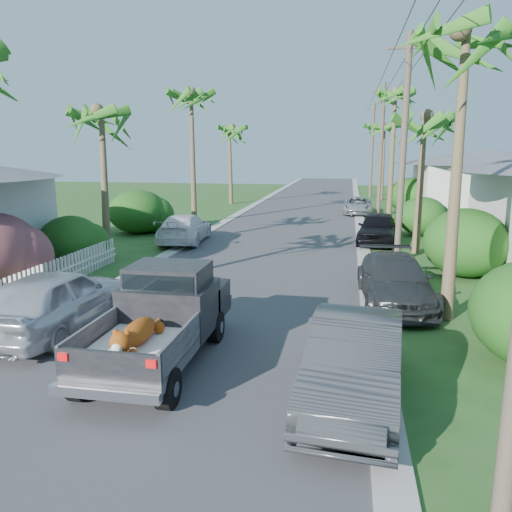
% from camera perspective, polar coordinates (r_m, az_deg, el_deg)
% --- Properties ---
extents(ground, '(120.00, 120.00, 0.00)m').
position_cam_1_polar(ground, '(9.86, -12.25, -15.80)').
color(ground, '#284F1D').
rests_on(ground, ground).
extents(road, '(8.00, 100.00, 0.02)m').
position_cam_1_polar(road, '(33.50, 4.38, 4.17)').
color(road, '#38383A').
rests_on(road, ground).
extents(curb_left, '(0.60, 100.00, 0.06)m').
position_cam_1_polar(curb_left, '(34.22, -2.81, 4.39)').
color(curb_left, '#A5A39E').
rests_on(curb_left, ground).
extents(curb_right, '(0.60, 100.00, 0.06)m').
position_cam_1_polar(curb_right, '(33.32, 11.77, 3.95)').
color(curb_right, '#A5A39E').
rests_on(curb_right, ground).
extents(pickup_truck, '(1.98, 5.12, 2.06)m').
position_cam_1_polar(pickup_truck, '(11.32, -10.30, -6.46)').
color(pickup_truck, black).
rests_on(pickup_truck, ground).
extents(parked_car_rn, '(2.00, 4.76, 1.53)m').
position_cam_1_polar(parked_car_rn, '(9.48, 11.14, -11.80)').
color(parked_car_rn, '#333538').
rests_on(parked_car_rn, ground).
extents(parked_car_rm, '(2.29, 4.99, 1.41)m').
position_cam_1_polar(parked_car_rm, '(15.56, 15.61, -2.78)').
color(parked_car_rm, '#2A2D2E').
rests_on(parked_car_rm, ground).
extents(parked_car_rf, '(2.30, 4.66, 1.53)m').
position_cam_1_polar(parked_car_rf, '(25.48, 13.72, 3.10)').
color(parked_car_rf, black).
rests_on(parked_car_rf, ground).
extents(parked_car_rd, '(2.07, 4.39, 1.21)m').
position_cam_1_polar(parked_car_rd, '(37.08, 11.55, 5.65)').
color(parked_car_rd, '#A7A9AE').
rests_on(parked_car_rd, ground).
extents(parked_car_ln, '(2.05, 4.89, 1.65)m').
position_cam_1_polar(parked_car_ln, '(13.69, -21.85, -4.70)').
color(parked_car_ln, silver).
rests_on(parked_car_ln, ground).
extents(parked_car_lf, '(2.40, 5.07, 1.43)m').
position_cam_1_polar(parked_car_lf, '(25.21, -8.16, 3.12)').
color(parked_car_lf, white).
rests_on(parked_car_lf, ground).
extents(palm_l_b, '(4.40, 4.40, 7.40)m').
position_cam_1_polar(palm_l_b, '(22.57, -17.41, 15.52)').
color(palm_l_b, brown).
rests_on(palm_l_b, ground).
extents(palm_l_c, '(4.40, 4.40, 9.20)m').
position_cam_1_polar(palm_l_c, '(31.66, -7.43, 18.00)').
color(palm_l_c, brown).
rests_on(palm_l_c, ground).
extents(palm_l_d, '(4.40, 4.40, 7.70)m').
position_cam_1_polar(palm_l_d, '(43.23, -3.00, 14.49)').
color(palm_l_d, brown).
rests_on(palm_l_d, ground).
extents(palm_r_a, '(4.40, 4.40, 8.70)m').
position_cam_1_polar(palm_r_a, '(14.56, 23.09, 22.46)').
color(palm_r_a, brown).
rests_on(palm_r_a, ground).
extents(palm_r_b, '(4.40, 4.40, 7.20)m').
position_cam_1_polar(palm_r_b, '(23.25, 18.73, 14.83)').
color(palm_r_b, brown).
rests_on(palm_r_b, ground).
extents(palm_r_c, '(4.40, 4.40, 9.40)m').
position_cam_1_polar(palm_r_c, '(34.29, 15.67, 17.53)').
color(palm_r_c, brown).
rests_on(palm_r_c, ground).
extents(palm_r_d, '(4.40, 4.40, 8.00)m').
position_cam_1_polar(palm_r_d, '(48.14, 14.50, 14.23)').
color(palm_r_d, brown).
rests_on(palm_r_d, ground).
extents(shrub_l_c, '(2.40, 2.64, 2.00)m').
position_cam_1_polar(shrub_l_c, '(21.36, -20.46, 1.66)').
color(shrub_l_c, '#154513').
rests_on(shrub_l_c, ground).
extents(shrub_l_d, '(3.20, 3.52, 2.40)m').
position_cam_1_polar(shrub_l_d, '(28.64, -13.35, 4.95)').
color(shrub_l_d, '#154513').
rests_on(shrub_l_d, ground).
extents(shrub_r_b, '(3.00, 3.30, 2.50)m').
position_cam_1_polar(shrub_r_b, '(19.75, 22.84, 1.42)').
color(shrub_r_b, '#154513').
rests_on(shrub_r_b, ground).
extents(shrub_r_c, '(2.60, 2.86, 2.10)m').
position_cam_1_polar(shrub_r_c, '(28.50, 18.49, 4.32)').
color(shrub_r_c, '#154513').
rests_on(shrub_r_c, ground).
extents(shrub_r_d, '(3.20, 3.52, 2.60)m').
position_cam_1_polar(shrub_r_d, '(38.40, 17.28, 6.60)').
color(shrub_r_d, '#154513').
rests_on(shrub_r_d, ground).
extents(picket_fence, '(0.10, 11.00, 1.00)m').
position_cam_1_polar(picket_fence, '(17.02, -23.98, -2.84)').
color(picket_fence, white).
rests_on(picket_fence, ground).
extents(house_right_far, '(9.00, 8.00, 4.60)m').
position_cam_1_polar(house_right_far, '(39.24, 24.68, 7.36)').
color(house_right_far, silver).
rests_on(house_right_far, ground).
extents(utility_pole_b, '(1.60, 0.26, 9.00)m').
position_cam_1_polar(utility_pole_b, '(21.10, 16.49, 11.64)').
color(utility_pole_b, brown).
rests_on(utility_pole_b, ground).
extents(utility_pole_c, '(1.60, 0.26, 9.00)m').
position_cam_1_polar(utility_pole_c, '(36.06, 14.11, 11.72)').
color(utility_pole_c, brown).
rests_on(utility_pole_c, ground).
extents(utility_pole_d, '(1.60, 0.26, 9.00)m').
position_cam_1_polar(utility_pole_d, '(51.04, 13.13, 11.75)').
color(utility_pole_d, brown).
rests_on(utility_pole_d, ground).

